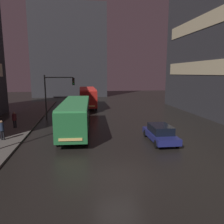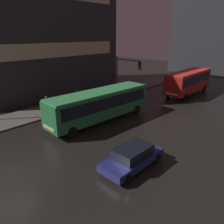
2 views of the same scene
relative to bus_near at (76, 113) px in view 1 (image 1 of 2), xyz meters
The scene contains 9 objects.
ground_plane 10.36m from the bus_near, 75.61° to the right, with size 120.00×120.00×0.00m, color black.
sidewalk_left 6.72m from the bus_near, behind, with size 4.00×48.00×0.15m.
building_far_backdrop 39.54m from the bus_near, 93.01° to the left, with size 18.07×12.00×22.13m.
bus_near is the anchor object (origin of this frame).
bus_far 15.67m from the bus_near, 84.00° to the left, with size 2.68×9.41×3.28m.
car_taxi 8.30m from the bus_near, 29.60° to the right, with size 1.97×4.52×1.44m.
pedestrian_near 6.54m from the bus_near, 160.38° to the right, with size 0.45×0.45×1.70m.
pedestrian_mid 6.69m from the bus_near, 161.82° to the left, with size 0.53×0.53×1.68m.
traffic_light_main 7.30m from the bus_near, 110.29° to the left, with size 3.69×0.35×5.54m.
Camera 1 is at (-1.95, -11.32, 5.75)m, focal length 35.00 mm.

